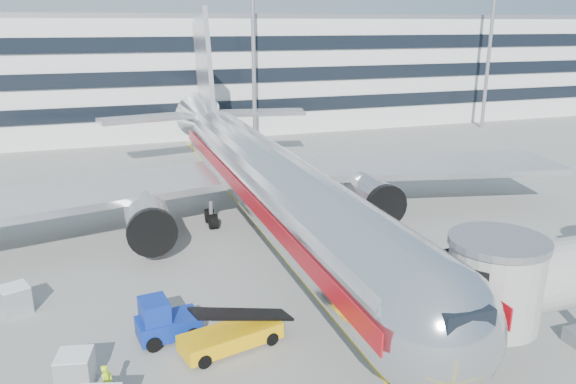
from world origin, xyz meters
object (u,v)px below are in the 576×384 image
object	(u,v)px
belt_loader	(231,335)
ramp_worker	(107,384)
cargo_container_left	(75,370)
baggage_tug	(164,322)
cargo_container_right	(15,299)
main_jet	(261,175)

from	to	relation	value
belt_loader	ramp_worker	bearing A→B (deg)	-158.21
cargo_container_left	ramp_worker	bearing A→B (deg)	-51.68
baggage_tug	cargo_container_right	bearing A→B (deg)	143.56
cargo_container_right	baggage_tug	bearing A→B (deg)	-36.44
baggage_tug	ramp_worker	bearing A→B (deg)	-124.45
baggage_tug	ramp_worker	size ratio (longest dim) A/B	1.87
belt_loader	cargo_container_left	bearing A→B (deg)	-174.37
baggage_tug	cargo_container_right	xyz separation A→B (m)	(-7.02, 5.18, -0.21)
ramp_worker	belt_loader	bearing A→B (deg)	-36.05
belt_loader	cargo_container_left	distance (m)	6.76
cargo_container_right	ramp_worker	xyz separation A→B (m)	(4.31, -9.13, 0.09)
baggage_tug	cargo_container_left	distance (m)	4.61
main_jet	cargo_container_right	size ratio (longest dim) A/B	28.84
main_jet	cargo_container_left	world-z (taller)	main_jet
cargo_container_right	cargo_container_left	bearing A→B (deg)	-67.82
cargo_container_left	ramp_worker	distance (m)	1.96
baggage_tug	ramp_worker	world-z (taller)	baggage_tug
belt_loader	baggage_tug	xyz separation A→B (m)	(-2.80, 1.74, 0.27)
belt_loader	cargo_container_right	world-z (taller)	belt_loader
main_jet	cargo_container_right	world-z (taller)	main_jet
main_jet	cargo_container_right	distance (m)	17.43
cargo_container_left	baggage_tug	bearing A→B (deg)	31.53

